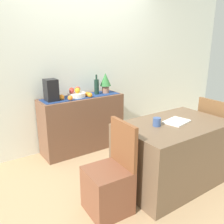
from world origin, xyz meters
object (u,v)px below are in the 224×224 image
Objects in this scene: sideboard_console at (82,123)px; coffee_cup at (157,122)px; coffee_maker at (51,90)px; open_book at (177,122)px; fruit_bowl at (77,95)px; potted_plant at (105,81)px; wine_bottle at (97,87)px; dining_table at (172,153)px; chair_near_window at (109,186)px; chair_by_corner at (215,143)px.

sideboard_console is 13.42× the size of coffee_cup.
open_book is at bearing -56.24° from coffee_maker.
potted_plant is (0.50, 0.00, 0.15)m from fruit_bowl.
open_book is at bearing -8.77° from coffee_cup.
wine_bottle reaches higher than sideboard_console.
dining_table is 0.38m from open_book.
open_book is at bearing -81.19° from wine_bottle.
coffee_maker reaches higher than open_book.
coffee_cup is (0.28, -1.34, -0.08)m from fruit_bowl.
sideboard_console is at bearing 180.00° from wine_bottle.
fruit_bowl is at bearing 0.00° from coffee_maker.
fruit_bowl is at bearing 110.30° from dining_table.
sideboard_console is at bearing 0.00° from coffee_maker.
wine_bottle reaches higher than fruit_bowl.
wine_bottle is 0.71m from coffee_maker.
chair_near_window is (-0.92, 0.00, -0.48)m from open_book.
sideboard_console is 1.46m from chair_near_window.
chair_near_window is at bearing -176.33° from coffee_cup.
fruit_bowl reaches higher than coffee_cup.
open_book is at bearing -0.02° from chair_near_window.
coffee_maker is 1.68m from open_book.
chair_near_window is at bearing -104.89° from fruit_bowl.
dining_table is at bearing -89.39° from potted_plant.
chair_near_window reaches higher than coffee_cup.
chair_near_window is 1.00× the size of chair_by_corner.
coffee_maker is at bearing 180.00° from potted_plant.
wine_bottle is 1.70m from chair_near_window.
fruit_bowl is at bearing 180.00° from potted_plant.
fruit_bowl is 0.29× the size of chair_near_window.
coffee_cup is at bearing -64.03° from coffee_maker.
fruit_bowl is at bearing 180.00° from sideboard_console.
coffee_maker reaches higher than chair_by_corner.
dining_table is (0.17, -1.38, -0.58)m from wine_bottle.
chair_by_corner is at bearing -46.42° from sideboard_console.
open_book is 3.02× the size of coffee_cup.
coffee_maker is (-0.37, 0.00, 0.11)m from fruit_bowl.
potted_plant is 1.53m from dining_table.
chair_by_corner is (0.84, 0.00, -0.48)m from open_book.
coffee_cup is at bearing 3.67° from chair_near_window.
dining_table is 1.37× the size of chair_by_corner.
open_book is (0.55, -1.39, -0.12)m from fruit_bowl.
coffee_maker is 0.95× the size of potted_plant.
potted_plant is (0.16, 0.00, 0.07)m from wine_bottle.
potted_plant is 1.80m from chair_near_window.
coffee_maker is 1.07× the size of open_book.
wine_bottle is at bearing -180.00° from potted_plant.
dining_table is at bearing 0.06° from chair_near_window.
coffee_maker is 0.24× the size of dining_table.
wine_bottle is at bearing -0.00° from sideboard_console.
sideboard_console is at bearing 180.00° from potted_plant.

